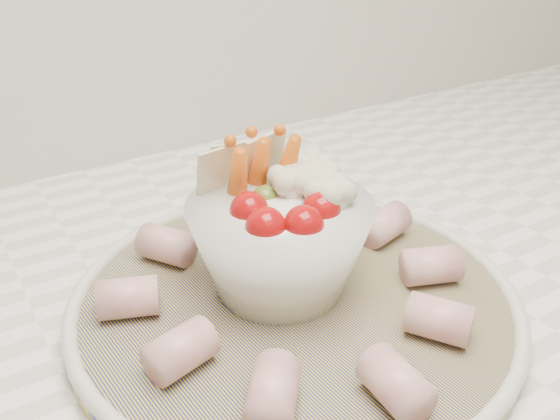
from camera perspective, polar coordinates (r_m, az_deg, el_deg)
serving_platter at (r=0.51m, az=1.33°, el=-8.23°), size 0.38×0.38×0.02m
veggie_bowl at (r=0.49m, az=0.12°, el=-2.49°), size 0.15×0.15×0.12m
cured_meat_rolls at (r=0.49m, az=1.27°, el=-6.41°), size 0.29×0.29×0.03m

